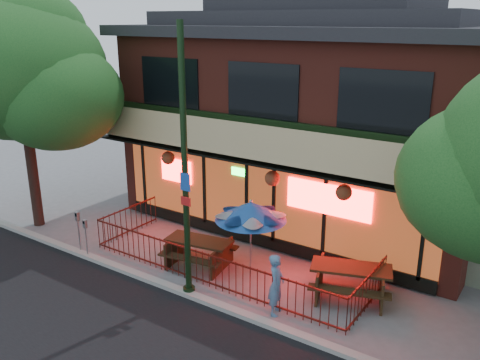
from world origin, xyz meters
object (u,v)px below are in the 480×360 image
object	(u,v)px
street_tree_left	(22,62)
picnic_table_right	(351,277)
parking_meter_near	(86,232)
patio_umbrella	(251,211)
picnic_table_left	(199,248)
parking_meter_far	(78,226)
street_light	(185,182)
pedestrian	(276,285)

from	to	relation	value
street_tree_left	picnic_table_right	size ratio (longest dim) A/B	3.26
parking_meter_near	patio_umbrella	bearing A→B (deg)	22.12
picnic_table_right	parking_meter_near	world-z (taller)	parking_meter_near
street_tree_left	picnic_table_left	size ratio (longest dim) A/B	3.71
parking_meter_near	parking_meter_far	bearing A→B (deg)	169.52
picnic_table_left	picnic_table_right	xyz separation A→B (m)	(4.40, 0.81, 0.03)
street_tree_left	picnic_table_right	xyz separation A→B (m)	(11.06, 1.48, -5.09)
street_tree_left	picnic_table_left	world-z (taller)	street_tree_left
street_tree_left	street_light	bearing A→B (deg)	-6.04
pedestrian	parking_meter_near	size ratio (longest dim) A/B	1.28
picnic_table_left	patio_umbrella	world-z (taller)	patio_umbrella
patio_umbrella	parking_meter_near	distance (m)	5.20
street_light	picnic_table_right	xyz separation A→B (m)	(3.60, 2.26, -2.57)
street_tree_left	pedestrian	distance (m)	10.98
picnic_table_left	picnic_table_right	size ratio (longest dim) A/B	0.88
street_light	parking_meter_near	xyz separation A→B (m)	(-3.96, -0.08, -2.31)
picnic_table_right	pedestrian	size ratio (longest dim) A/B	1.55
street_light	picnic_table_right	bearing A→B (deg)	32.18
pedestrian	parking_meter_near	bearing A→B (deg)	80.03
picnic_table_left	parking_meter_near	bearing A→B (deg)	-154.17
street_light	street_tree_left	bearing A→B (deg)	173.96
street_light	picnic_table_left	distance (m)	3.09
picnic_table_right	patio_umbrella	bearing A→B (deg)	-171.46
picnic_table_right	parking_meter_far	world-z (taller)	parking_meter_far
street_tree_left	parking_meter_near	world-z (taller)	street_tree_left
picnic_table_left	picnic_table_right	bearing A→B (deg)	10.49
street_tree_left	picnic_table_left	xyz separation A→B (m)	(6.66, 0.66, -5.13)
street_light	patio_umbrella	xyz separation A→B (m)	(0.75, 1.84, -1.20)
street_tree_left	pedestrian	world-z (taller)	street_tree_left
patio_umbrella	street_tree_left	bearing A→B (deg)	-172.73
picnic_table_left	street_light	bearing A→B (deg)	-61.04
picnic_table_left	patio_umbrella	size ratio (longest dim) A/B	0.95
picnic_table_left	parking_meter_far	xyz separation A→B (m)	(-3.59, -1.45, 0.39)
patio_umbrella	pedestrian	world-z (taller)	patio_umbrella
street_light	street_tree_left	distance (m)	7.91
picnic_table_left	pedestrian	xyz separation A→B (m)	(3.18, -0.95, 0.25)
street_tree_left	pedestrian	size ratio (longest dim) A/B	5.06
picnic_table_right	patio_umbrella	distance (m)	3.18
patio_umbrella	street_light	bearing A→B (deg)	-112.31
street_light	pedestrian	bearing A→B (deg)	11.94
street_light	picnic_table_right	world-z (taller)	street_light
street_light	pedestrian	distance (m)	3.38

